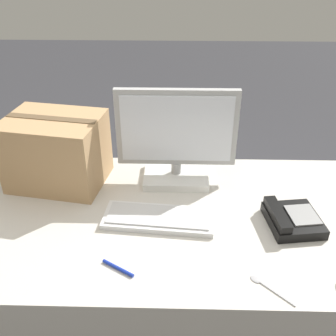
% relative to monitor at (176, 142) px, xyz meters
% --- Properties ---
extents(ground_plane, '(12.00, 12.00, 0.00)m').
position_rel_monitor_xyz_m(ground_plane, '(-0.11, -0.26, -0.95)').
color(ground_plane, '#38383D').
extents(office_desk, '(1.80, 0.90, 0.76)m').
position_rel_monitor_xyz_m(office_desk, '(-0.11, -0.26, -0.57)').
color(office_desk, beige).
rests_on(office_desk, ground_plane).
extents(monitor, '(0.51, 0.22, 0.43)m').
position_rel_monitor_xyz_m(monitor, '(0.00, 0.00, 0.00)').
color(monitor, white).
rests_on(monitor, office_desk).
extents(keyboard, '(0.44, 0.20, 0.03)m').
position_rel_monitor_xyz_m(keyboard, '(-0.07, -0.30, -0.18)').
color(keyboard, silver).
rests_on(keyboard, office_desk).
extents(desk_phone, '(0.22, 0.23, 0.07)m').
position_rel_monitor_xyz_m(desk_phone, '(0.44, -0.31, -0.16)').
color(desk_phone, black).
rests_on(desk_phone, office_desk).
extents(spoon, '(0.13, 0.13, 0.00)m').
position_rel_monitor_xyz_m(spoon, '(0.29, -0.62, -0.19)').
color(spoon, '#B2B2B7').
rests_on(spoon, office_desk).
extents(cardboard_box, '(0.44, 0.36, 0.31)m').
position_rel_monitor_xyz_m(cardboard_box, '(-0.52, -0.02, -0.04)').
color(cardboard_box, tan).
rests_on(cardboard_box, office_desk).
extents(pen_marker, '(0.11, 0.08, 0.01)m').
position_rel_monitor_xyz_m(pen_marker, '(-0.19, -0.56, -0.18)').
color(pen_marker, '#1933B2').
rests_on(pen_marker, office_desk).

